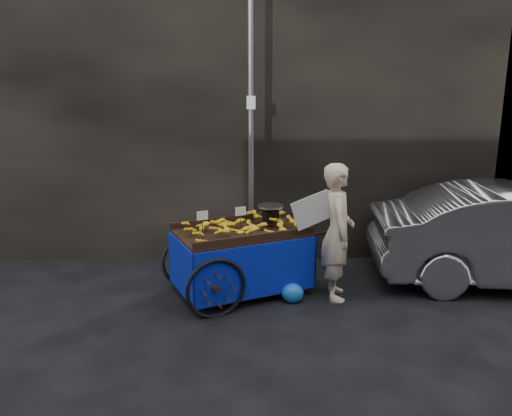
{
  "coord_description": "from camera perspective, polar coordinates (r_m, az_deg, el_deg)",
  "views": [
    {
      "loc": [
        0.24,
        -5.79,
        2.61
      ],
      "look_at": [
        0.36,
        0.5,
        1.08
      ],
      "focal_mm": 35.0,
      "sensor_mm": 36.0,
      "label": 1
    }
  ],
  "objects": [
    {
      "name": "vendor",
      "position": [
        6.28,
        9.26,
        -2.68
      ],
      "size": [
        0.83,
        0.65,
        1.72
      ],
      "rotation": [
        0.0,
        0.0,
        1.52
      ],
      "color": "beige",
      "rests_on": "ground"
    },
    {
      "name": "ground",
      "position": [
        6.35,
        -3.18,
        -10.62
      ],
      "size": [
        80.0,
        80.0,
        0.0
      ],
      "primitive_type": "plane",
      "color": "black",
      "rests_on": "ground"
    },
    {
      "name": "banana_cart",
      "position": [
        6.35,
        -2.16,
        -3.48
      ],
      "size": [
        2.41,
        1.79,
        1.2
      ],
      "rotation": [
        0.0,
        0.0,
        0.42
      ],
      "color": "black",
      "rests_on": "ground"
    },
    {
      "name": "building_wall",
      "position": [
        8.39,
        -0.01,
        12.91
      ],
      "size": [
        13.5,
        2.0,
        5.0
      ],
      "color": "black",
      "rests_on": "ground"
    },
    {
      "name": "plastic_bag",
      "position": [
        6.29,
        4.21,
        -9.67
      ],
      "size": [
        0.27,
        0.22,
        0.25
      ],
      "primitive_type": "ellipsoid",
      "color": "blue",
      "rests_on": "ground"
    },
    {
      "name": "street_pole",
      "position": [
        7.11,
        -0.57,
        8.8
      ],
      "size": [
        0.12,
        0.1,
        4.0
      ],
      "color": "slate",
      "rests_on": "ground"
    }
  ]
}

